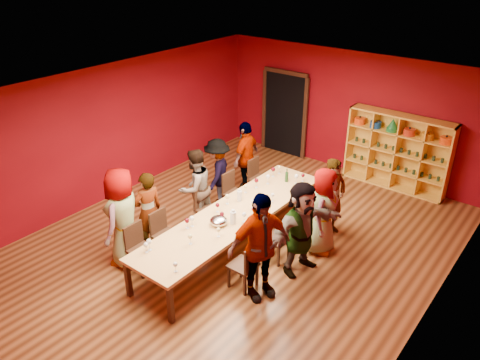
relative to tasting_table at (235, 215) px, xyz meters
name	(u,v)px	position (x,y,z in m)	size (l,w,h in m)	color
room_shell	(234,177)	(0.00, 0.00, 0.80)	(7.10, 9.10, 3.04)	#572F17
tasting_table	(235,215)	(0.00, 0.00, 0.00)	(1.10, 4.50, 0.75)	tan
doorway	(285,113)	(-1.80, 4.43, 0.42)	(1.40, 0.17, 2.30)	black
shelving_unit	(398,148)	(1.40, 4.32, 0.28)	(2.40, 0.40, 1.80)	gold
chair_person_left_0	(139,245)	(-0.91, -1.57, -0.20)	(0.42, 0.42, 0.89)	black
person_left_0	(123,218)	(-1.25, -1.57, 0.23)	(0.91, 0.50, 1.87)	#48484D
chair_person_left_1	(163,231)	(-0.91, -0.99, -0.20)	(0.42, 0.42, 0.89)	black
person_left_1	(148,211)	(-1.27, -0.99, 0.09)	(0.57, 0.42, 1.58)	silver
chair_person_left_2	(206,206)	(-0.91, 0.19, -0.20)	(0.42, 0.42, 0.89)	black
person_left_2	(195,188)	(-1.18, 0.19, 0.12)	(0.80, 0.44, 1.64)	#131936
chair_person_left_3	(232,190)	(-0.91, 1.05, -0.20)	(0.42, 0.42, 0.89)	black
person_left_3	(217,173)	(-1.33, 1.05, 0.08)	(1.00, 0.41, 1.55)	#141939
chair_person_left_4	(257,175)	(-0.91, 1.95, -0.20)	(0.42, 0.42, 0.89)	black
person_left_4	(246,157)	(-1.23, 1.95, 0.16)	(1.00, 0.46, 1.71)	#CE8A95
chair_person_right_1	(247,264)	(0.91, -0.82, -0.20)	(0.42, 0.42, 0.89)	black
person_right_1	(259,247)	(1.16, -0.82, 0.25)	(1.11, 0.51, 1.89)	#47474C
chair_person_right_2	(280,237)	(0.91, 0.17, -0.20)	(0.42, 0.42, 0.89)	black
person_right_2	(301,228)	(1.33, 0.17, 0.16)	(1.60, 0.46, 1.73)	silver
chair_person_right_3	(302,220)	(0.91, 0.93, -0.20)	(0.42, 0.42, 0.89)	black
person_right_3	(323,211)	(1.33, 0.93, 0.14)	(0.82, 0.45, 1.69)	silver
chair_person_right_4	(319,207)	(0.91, 1.57, -0.20)	(0.42, 0.42, 0.89)	black
person_right_4	(333,198)	(1.20, 1.57, 0.11)	(0.59, 0.43, 1.62)	#131936
wine_glass_0	(297,177)	(0.26, 1.72, 0.21)	(0.09, 0.09, 0.22)	white
wine_glass_1	(254,210)	(0.33, 0.13, 0.19)	(0.08, 0.08, 0.19)	white
wine_glass_2	(217,206)	(-0.28, -0.17, 0.19)	(0.08, 0.08, 0.19)	white
wine_glass_3	(303,176)	(0.32, 1.89, 0.19)	(0.07, 0.07, 0.19)	white
wine_glass_4	(253,202)	(0.16, 0.36, 0.19)	(0.08, 0.08, 0.19)	white
wine_glass_5	(246,187)	(-0.33, 0.76, 0.18)	(0.07, 0.07, 0.18)	white
wine_glass_6	(227,197)	(-0.32, 0.18, 0.20)	(0.09, 0.09, 0.21)	white
wine_glass_7	(268,177)	(-0.20, 1.35, 0.21)	(0.09, 0.09, 0.21)	white
wine_glass_8	(256,181)	(-0.29, 1.07, 0.20)	(0.08, 0.08, 0.21)	white
wine_glass_9	(222,214)	(0.00, -0.36, 0.19)	(0.08, 0.08, 0.20)	white
wine_glass_10	(273,195)	(0.30, 0.80, 0.18)	(0.07, 0.07, 0.18)	white
wine_glass_11	(279,168)	(-0.28, 1.90, 0.19)	(0.08, 0.08, 0.19)	white
wine_glass_12	(244,215)	(0.32, -0.13, 0.20)	(0.08, 0.08, 0.20)	white
wine_glass_13	(149,242)	(-0.36, -1.77, 0.21)	(0.09, 0.09, 0.22)	white
wine_glass_14	(190,237)	(0.05, -1.24, 0.19)	(0.08, 0.08, 0.20)	white
wine_glass_15	(218,230)	(0.27, -0.78, 0.18)	(0.07, 0.07, 0.18)	white
wine_glass_16	(175,265)	(0.38, -1.91, 0.18)	(0.07, 0.07, 0.18)	white
wine_glass_17	(192,219)	(-0.31, -0.82, 0.20)	(0.09, 0.09, 0.21)	white
wine_glass_18	(187,221)	(-0.33, -0.92, 0.20)	(0.08, 0.08, 0.20)	white
wine_glass_19	(273,170)	(-0.31, 1.70, 0.21)	(0.09, 0.09, 0.22)	white
wine_glass_20	(146,245)	(-0.35, -1.84, 0.19)	(0.08, 0.08, 0.19)	white
spittoon_bowl	(219,221)	(0.02, -0.48, 0.13)	(0.32, 0.32, 0.18)	silver
carafe_a	(240,196)	(-0.22, 0.43, 0.16)	(0.11, 0.11, 0.25)	white
carafe_b	(233,217)	(0.20, -0.29, 0.18)	(0.13, 0.13, 0.28)	white
wine_bottle	(287,177)	(0.05, 1.68, 0.16)	(0.09, 0.09, 0.29)	#153B1A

